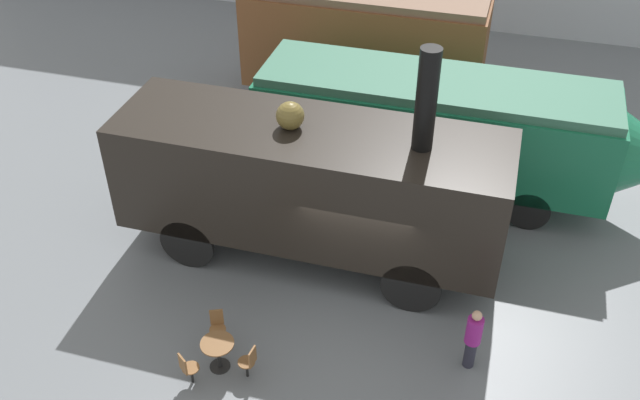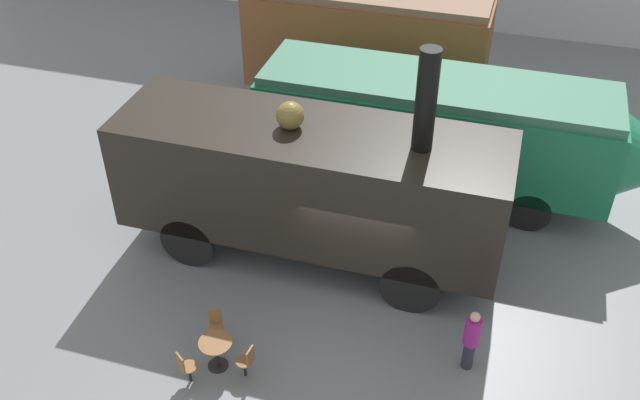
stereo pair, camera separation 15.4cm
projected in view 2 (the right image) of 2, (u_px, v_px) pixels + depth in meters
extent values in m
plane|color=slate|center=(357.00, 286.00, 16.99)|extent=(80.00, 80.00, 0.00)
cube|color=brown|center=(367.00, 41.00, 22.82)|extent=(7.63, 2.58, 2.94)
cylinder|color=black|center=(427.00, 115.00, 22.34)|extent=(1.09, 0.12, 1.09)
cylinder|color=black|center=(439.00, 79.00, 24.23)|extent=(1.09, 0.12, 1.09)
cylinder|color=black|center=(289.00, 94.00, 23.39)|extent=(1.09, 0.12, 1.09)
cylinder|color=black|center=(311.00, 62.00, 25.27)|extent=(1.09, 0.12, 1.09)
cube|color=#196B47|center=(434.00, 127.00, 19.18)|extent=(9.40, 2.71, 2.32)
cube|color=#366B54|center=(438.00, 84.00, 18.40)|extent=(9.21, 2.49, 0.24)
cylinder|color=black|center=(529.00, 213.00, 18.35)|extent=(1.13, 0.12, 1.13)
cylinder|color=black|center=(535.00, 159.00, 20.33)|extent=(1.13, 0.12, 1.13)
cylinder|color=black|center=(320.00, 176.00, 19.64)|extent=(1.13, 0.12, 1.13)
cylinder|color=black|center=(344.00, 129.00, 21.62)|extent=(1.13, 0.12, 1.13)
cube|color=black|center=(310.00, 179.00, 16.63)|extent=(9.09, 2.73, 2.69)
cylinder|color=black|center=(426.00, 101.00, 14.56)|extent=(0.45, 0.45, 2.30)
sphere|color=brown|center=(290.00, 116.00, 15.74)|extent=(0.64, 0.64, 0.64)
cylinder|color=black|center=(410.00, 289.00, 15.95)|extent=(1.38, 0.12, 1.38)
cylinder|color=black|center=(430.00, 219.00, 17.94)|extent=(1.38, 0.12, 1.38)
cylinder|color=black|center=(187.00, 243.00, 17.20)|extent=(1.38, 0.12, 1.38)
cylinder|color=black|center=(229.00, 182.00, 19.19)|extent=(1.38, 0.12, 1.38)
cylinder|color=black|center=(218.00, 365.00, 15.08)|extent=(0.44, 0.44, 0.02)
cylinder|color=black|center=(217.00, 354.00, 14.86)|extent=(0.08, 0.08, 0.68)
cylinder|color=brown|center=(215.00, 343.00, 14.65)|extent=(0.71, 0.71, 0.03)
cylinder|color=black|center=(190.00, 374.00, 14.64)|extent=(0.06, 0.06, 0.42)
cylinder|color=brown|center=(189.00, 367.00, 14.50)|extent=(0.36, 0.36, 0.03)
cube|color=brown|center=(181.00, 363.00, 14.30)|extent=(0.26, 0.20, 0.42)
cylinder|color=black|center=(245.00, 369.00, 14.75)|extent=(0.06, 0.06, 0.42)
cylinder|color=brown|center=(244.00, 361.00, 14.62)|extent=(0.36, 0.36, 0.03)
cube|color=brown|center=(250.00, 356.00, 14.43)|extent=(0.07, 0.29, 0.42)
cylinder|color=black|center=(217.00, 336.00, 15.47)|extent=(0.06, 0.06, 0.42)
cylinder|color=brown|center=(216.00, 328.00, 15.34)|extent=(0.36, 0.36, 0.03)
cube|color=brown|center=(215.00, 316.00, 15.32)|extent=(0.28, 0.15, 0.42)
cylinder|color=#262633|center=(468.00, 354.00, 14.86)|extent=(0.24, 0.24, 0.73)
cylinder|color=#8C1E7A|center=(472.00, 332.00, 14.44)|extent=(0.34, 0.34, 0.65)
sphere|color=tan|center=(475.00, 317.00, 14.18)|extent=(0.21, 0.21, 0.21)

